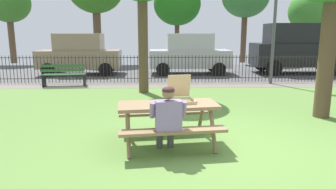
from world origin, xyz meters
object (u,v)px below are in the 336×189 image
(picnic_table_foreground, at_px, (168,113))
(park_bench_left, at_px, (64,75))
(far_tree_center, at_px, (177,4))
(far_tree_right, at_px, (313,12))
(pizza_box_open, at_px, (181,97))
(lamp_post_walkway, at_px, (275,11))
(parked_car_center, at_px, (301,47))
(parked_car_left, at_px, (190,53))
(far_tree_left, at_px, (8,4))
(parked_car_far_left, at_px, (80,54))
(adult_at_table, at_px, (168,117))

(picnic_table_foreground, height_order, park_bench_left, park_bench_left)
(park_bench_left, bearing_deg, far_tree_center, 62.05)
(picnic_table_foreground, height_order, far_tree_right, far_tree_right)
(pizza_box_open, height_order, far_tree_right, far_tree_right)
(lamp_post_walkway, height_order, parked_car_center, lamp_post_walkway)
(parked_car_center, bearing_deg, lamp_post_walkway, -129.56)
(far_tree_center, bearing_deg, far_tree_right, 0.00)
(pizza_box_open, height_order, parked_car_left, parked_car_left)
(far_tree_center, distance_m, far_tree_right, 9.13)
(far_tree_left, bearing_deg, picnic_table_foreground, -57.71)
(lamp_post_walkway, relative_size, parked_car_far_left, 1.20)
(adult_at_table, relative_size, park_bench_left, 0.73)
(adult_at_table, bearing_deg, pizza_box_open, 67.84)
(pizza_box_open, distance_m, adult_at_table, 0.73)
(pizza_box_open, height_order, parked_car_far_left, parked_car_far_left)
(parked_car_left, distance_m, far_tree_left, 12.94)
(pizza_box_open, height_order, adult_at_table, pizza_box_open)
(parked_car_far_left, xyz_separation_m, far_tree_left, (-5.87, 5.78, 2.83))
(lamp_post_walkway, relative_size, parked_car_center, 0.99)
(parked_car_left, bearing_deg, adult_at_table, -97.61)
(pizza_box_open, relative_size, parked_car_far_left, 0.15)
(far_tree_right, bearing_deg, pizza_box_open, -122.75)
(parked_car_far_left, xyz_separation_m, far_tree_right, (14.20, 5.78, 2.38))
(adult_at_table, bearing_deg, parked_car_far_left, 111.05)
(parked_car_far_left, bearing_deg, far_tree_left, 135.44)
(parked_car_left, height_order, parked_car_center, parked_car_center)
(park_bench_left, bearing_deg, adult_at_table, -61.36)
(lamp_post_walkway, bearing_deg, far_tree_right, 56.65)
(pizza_box_open, relative_size, parked_car_left, 0.15)
(pizza_box_open, height_order, far_tree_left, far_tree_left)
(picnic_table_foreground, xyz_separation_m, far_tree_left, (-9.87, 15.61, 3.24))
(far_tree_right, bearing_deg, parked_car_left, -146.82)
(picnic_table_foreground, relative_size, parked_car_far_left, 0.50)
(far_tree_center, bearing_deg, pizza_box_open, -93.07)
(parked_car_center, xyz_separation_m, far_tree_right, (3.28, 5.78, 2.08))
(park_bench_left, distance_m, far_tree_right, 17.01)
(park_bench_left, height_order, far_tree_right, far_tree_right)
(picnic_table_foreground, xyz_separation_m, parked_car_left, (1.36, 9.84, 0.41))
(lamp_post_walkway, relative_size, far_tree_right, 0.97)
(pizza_box_open, height_order, lamp_post_walkway, lamp_post_walkway)
(parked_car_left, bearing_deg, park_bench_left, -146.49)
(parked_car_left, bearing_deg, pizza_box_open, -96.57)
(pizza_box_open, bearing_deg, far_tree_center, 86.93)
(lamp_post_walkway, bearing_deg, parked_car_left, 133.92)
(parked_car_far_left, distance_m, parked_car_center, 10.92)
(parked_car_far_left, bearing_deg, adult_at_table, -68.95)
(pizza_box_open, bearing_deg, far_tree_left, 123.17)
(lamp_post_walkway, distance_m, far_tree_left, 16.79)
(far_tree_left, height_order, far_tree_center, far_tree_center)
(parked_car_center, distance_m, far_tree_left, 17.93)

